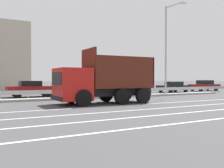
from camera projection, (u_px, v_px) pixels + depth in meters
The scene contains 15 objects.
ground_plane at pixel (131, 100), 21.05m from camera, with size 320.00×320.00×0.00m, color #424244.
lane_strip_0 at pixel (119, 106), 16.41m from camera, with size 48.16×0.16×0.01m, color silver.
lane_strip_1 at pixel (142, 110), 14.29m from camera, with size 48.16×0.16×0.01m, color silver.
lane_strip_2 at pixel (169, 114), 12.43m from camera, with size 48.16×0.16×0.01m, color silver.
lane_strip_3 at pixel (206, 120), 10.60m from camera, with size 48.16×0.16×0.01m, color silver.
median_island at pixel (113, 97), 23.56m from camera, with size 26.49×1.10×0.18m, color gray.
median_guardrail at pixel (108, 91), 24.31m from camera, with size 48.16×0.09×0.78m.
dump_truck at pixel (94, 85), 17.56m from camera, with size 6.91×3.01×3.70m.
median_road_sign at pixel (134, 84), 24.72m from camera, with size 0.75×0.16×2.30m.
street_lamp_1 at pixel (167, 46), 26.38m from camera, with size 0.71×2.52×9.05m.
parked_car_2 at pixel (31, 89), 24.34m from camera, with size 4.45×2.09×1.51m.
parked_car_3 at pixel (89, 88), 27.45m from camera, with size 4.80×2.01×1.47m.
parked_car_4 at pixel (136, 87), 30.53m from camera, with size 4.16×1.96×1.58m.
parked_car_5 at pixel (173, 87), 33.05m from camera, with size 4.21×2.08×1.35m.
parked_car_6 at pixel (204, 86), 36.66m from camera, with size 4.67×2.00×1.51m.
Camera 1 is at (-11.85, -17.43, 1.68)m, focal length 42.00 mm.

